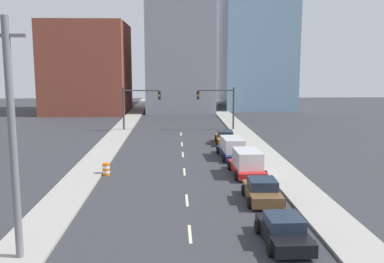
{
  "coord_description": "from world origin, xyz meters",
  "views": [
    {
      "loc": [
        -0.7,
        -11.29,
        8.38
      ],
      "look_at": [
        0.87,
        28.54,
        2.2
      ],
      "focal_mm": 40.0,
      "sensor_mm": 36.0,
      "label": 1
    }
  ],
  "objects_px": {
    "sedan_black": "(284,231)",
    "box_truck_red": "(247,163)",
    "utility_pole_left_near": "(13,140)",
    "traffic_signal_right": "(222,102)",
    "traffic_signal_left": "(135,102)",
    "box_truck_navy": "(232,148)",
    "sedan_brown": "(262,191)",
    "traffic_barrel": "(106,169)",
    "sedan_orange": "(225,138)"
  },
  "relations": [
    {
      "from": "traffic_signal_right",
      "to": "utility_pole_left_near",
      "type": "height_order",
      "value": "utility_pole_left_near"
    },
    {
      "from": "sedan_brown",
      "to": "box_truck_red",
      "type": "bearing_deg",
      "value": 90.07
    },
    {
      "from": "sedan_black",
      "to": "box_truck_red",
      "type": "distance_m",
      "value": 12.87
    },
    {
      "from": "traffic_signal_left",
      "to": "sedan_black",
      "type": "xyz_separation_m",
      "value": [
        10.24,
        -35.89,
        -3.06
      ]
    },
    {
      "from": "sedan_black",
      "to": "utility_pole_left_near",
      "type": "bearing_deg",
      "value": -175.06
    },
    {
      "from": "sedan_black",
      "to": "box_truck_red",
      "type": "relative_size",
      "value": 0.81
    },
    {
      "from": "traffic_signal_right",
      "to": "box_truck_navy",
      "type": "height_order",
      "value": "traffic_signal_right"
    },
    {
      "from": "traffic_signal_left",
      "to": "sedan_black",
      "type": "bearing_deg",
      "value": -74.08
    },
    {
      "from": "traffic_signal_left",
      "to": "traffic_barrel",
      "type": "bearing_deg",
      "value": -90.53
    },
    {
      "from": "utility_pole_left_near",
      "to": "box_truck_red",
      "type": "bearing_deg",
      "value": 49.03
    },
    {
      "from": "traffic_signal_left",
      "to": "sedan_brown",
      "type": "distance_m",
      "value": 31.46
    },
    {
      "from": "utility_pole_left_near",
      "to": "sedan_black",
      "type": "height_order",
      "value": "utility_pole_left_near"
    },
    {
      "from": "utility_pole_left_near",
      "to": "sedan_black",
      "type": "xyz_separation_m",
      "value": [
        11.88,
        1.29,
        -4.68
      ]
    },
    {
      "from": "box_truck_navy",
      "to": "sedan_black",
      "type": "bearing_deg",
      "value": -93.2
    },
    {
      "from": "traffic_signal_right",
      "to": "traffic_barrel",
      "type": "distance_m",
      "value": 25.63
    },
    {
      "from": "traffic_barrel",
      "to": "box_truck_navy",
      "type": "xyz_separation_m",
      "value": [
        10.52,
        5.97,
        0.42
      ]
    },
    {
      "from": "traffic_signal_right",
      "to": "sedan_brown",
      "type": "relative_size",
      "value": 1.3
    },
    {
      "from": "utility_pole_left_near",
      "to": "box_truck_red",
      "type": "relative_size",
      "value": 1.97
    },
    {
      "from": "utility_pole_left_near",
      "to": "box_truck_navy",
      "type": "relative_size",
      "value": 1.8
    },
    {
      "from": "traffic_signal_left",
      "to": "sedan_orange",
      "type": "distance_m",
      "value": 14.56
    },
    {
      "from": "box_truck_red",
      "to": "box_truck_navy",
      "type": "relative_size",
      "value": 0.91
    },
    {
      "from": "sedan_brown",
      "to": "box_truck_navy",
      "type": "xyz_separation_m",
      "value": [
        -0.21,
        12.75,
        0.24
      ]
    },
    {
      "from": "traffic_signal_left",
      "to": "utility_pole_left_near",
      "type": "distance_m",
      "value": 37.25
    },
    {
      "from": "sedan_black",
      "to": "box_truck_navy",
      "type": "bearing_deg",
      "value": 88.55
    },
    {
      "from": "box_truck_red",
      "to": "sedan_orange",
      "type": "height_order",
      "value": "box_truck_red"
    },
    {
      "from": "traffic_signal_right",
      "to": "sedan_orange",
      "type": "distance_m",
      "value": 10.1
    },
    {
      "from": "traffic_barrel",
      "to": "sedan_orange",
      "type": "relative_size",
      "value": 0.21
    },
    {
      "from": "traffic_barrel",
      "to": "sedan_brown",
      "type": "relative_size",
      "value": 0.22
    },
    {
      "from": "traffic_signal_right",
      "to": "utility_pole_left_near",
      "type": "bearing_deg",
      "value": -109.05
    },
    {
      "from": "sedan_black",
      "to": "box_truck_navy",
      "type": "xyz_separation_m",
      "value": [
        0.07,
        19.15,
        0.26
      ]
    },
    {
      "from": "traffic_signal_left",
      "to": "traffic_barrel",
      "type": "height_order",
      "value": "traffic_signal_left"
    },
    {
      "from": "box_truck_red",
      "to": "box_truck_navy",
      "type": "height_order",
      "value": "box_truck_red"
    },
    {
      "from": "traffic_barrel",
      "to": "sedan_black",
      "type": "bearing_deg",
      "value": -51.58
    },
    {
      "from": "traffic_signal_left",
      "to": "box_truck_navy",
      "type": "distance_m",
      "value": 19.86
    },
    {
      "from": "traffic_signal_left",
      "to": "sedan_orange",
      "type": "bearing_deg",
      "value": -42.41
    },
    {
      "from": "traffic_signal_left",
      "to": "traffic_signal_right",
      "type": "height_order",
      "value": "same"
    },
    {
      "from": "sedan_brown",
      "to": "box_truck_red",
      "type": "xyz_separation_m",
      "value": [
        0.13,
        6.46,
        0.28
      ]
    },
    {
      "from": "traffic_signal_right",
      "to": "box_truck_navy",
      "type": "relative_size",
      "value": 0.97
    },
    {
      "from": "sedan_orange",
      "to": "sedan_brown",
      "type": "bearing_deg",
      "value": -87.67
    },
    {
      "from": "sedan_black",
      "to": "sedan_brown",
      "type": "distance_m",
      "value": 6.4
    },
    {
      "from": "sedan_black",
      "to": "sedan_orange",
      "type": "height_order",
      "value": "sedan_orange"
    },
    {
      "from": "traffic_signal_left",
      "to": "sedan_brown",
      "type": "xyz_separation_m",
      "value": [
        10.51,
        -29.5,
        -3.04
      ]
    },
    {
      "from": "traffic_barrel",
      "to": "box_truck_navy",
      "type": "bearing_deg",
      "value": 29.6
    },
    {
      "from": "utility_pole_left_near",
      "to": "sedan_black",
      "type": "distance_m",
      "value": 12.83
    },
    {
      "from": "sedan_black",
      "to": "sedan_brown",
      "type": "height_order",
      "value": "sedan_brown"
    },
    {
      "from": "utility_pole_left_near",
      "to": "box_truck_navy",
      "type": "xyz_separation_m",
      "value": [
        11.95,
        20.44,
        -4.42
      ]
    },
    {
      "from": "sedan_brown",
      "to": "box_truck_navy",
      "type": "height_order",
      "value": "box_truck_navy"
    },
    {
      "from": "sedan_black",
      "to": "sedan_orange",
      "type": "distance_m",
      "value": 26.29
    },
    {
      "from": "sedan_black",
      "to": "sedan_orange",
      "type": "relative_size",
      "value": 0.93
    },
    {
      "from": "sedan_brown",
      "to": "box_truck_navy",
      "type": "bearing_deg",
      "value": 92.12
    }
  ]
}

